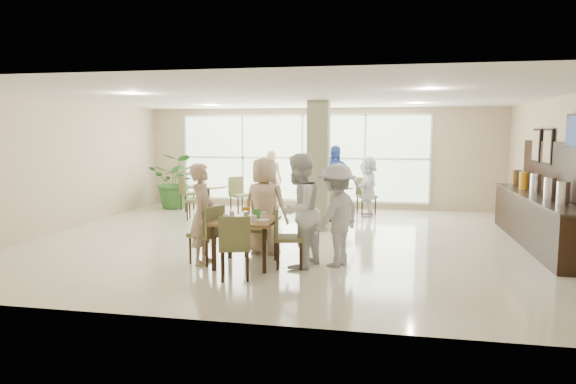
% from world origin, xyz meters
% --- Properties ---
extents(ground, '(10.00, 10.00, 0.00)m').
position_xyz_m(ground, '(0.00, 0.00, 0.00)').
color(ground, beige).
rests_on(ground, ground).
extents(room_shell, '(10.00, 10.00, 10.00)m').
position_xyz_m(room_shell, '(0.00, 0.00, 1.70)').
color(room_shell, white).
rests_on(room_shell, ground).
extents(window_bank, '(7.00, 0.04, 7.00)m').
position_xyz_m(window_bank, '(-0.50, 4.46, 1.40)').
color(window_bank, silver).
rests_on(window_bank, ground).
extents(column, '(0.45, 0.45, 2.80)m').
position_xyz_m(column, '(0.40, 1.20, 1.40)').
color(column, '#6F7450').
rests_on(column, ground).
extents(main_table, '(0.96, 0.96, 0.75)m').
position_xyz_m(main_table, '(-0.31, -2.05, 0.66)').
color(main_table, brown).
rests_on(main_table, ground).
extents(round_table_left, '(1.05, 1.05, 0.75)m').
position_xyz_m(round_table_left, '(-2.71, 2.76, 0.56)').
color(round_table_left, brown).
rests_on(round_table_left, ground).
extents(round_table_right, '(1.04, 1.04, 0.75)m').
position_xyz_m(round_table_right, '(0.51, 3.19, 0.56)').
color(round_table_right, brown).
rests_on(round_table_right, ground).
extents(chairs_main_table, '(1.94, 1.98, 0.95)m').
position_xyz_m(chairs_main_table, '(-0.29, -2.07, 0.47)').
color(chairs_main_table, brown).
rests_on(chairs_main_table, ground).
extents(chairs_table_left, '(2.09, 1.85, 0.95)m').
position_xyz_m(chairs_table_left, '(-2.69, 2.75, 0.47)').
color(chairs_table_left, brown).
rests_on(chairs_table_left, ground).
extents(chairs_table_right, '(2.12, 1.90, 0.95)m').
position_xyz_m(chairs_table_right, '(0.54, 3.20, 0.47)').
color(chairs_table_right, brown).
rests_on(chairs_table_right, ground).
extents(tabletop_clutter, '(0.72, 0.77, 0.21)m').
position_xyz_m(tabletop_clutter, '(-0.29, -2.07, 0.81)').
color(tabletop_clutter, white).
rests_on(tabletop_clutter, main_table).
extents(buffet_counter, '(0.64, 4.70, 1.95)m').
position_xyz_m(buffet_counter, '(4.70, 0.51, 0.55)').
color(buffet_counter, black).
rests_on(buffet_counter, ground).
extents(framed_art_a, '(0.05, 0.55, 0.70)m').
position_xyz_m(framed_art_a, '(4.95, 1.00, 1.85)').
color(framed_art_a, black).
rests_on(framed_art_a, ground).
extents(framed_art_b, '(0.05, 0.55, 0.70)m').
position_xyz_m(framed_art_b, '(4.95, 1.80, 1.85)').
color(framed_art_b, black).
rests_on(framed_art_b, ground).
extents(potted_plant, '(1.42, 1.42, 1.54)m').
position_xyz_m(potted_plant, '(-3.94, 3.60, 0.77)').
color(potted_plant, '#2F6428').
rests_on(potted_plant, ground).
extents(teen_left, '(0.44, 0.63, 1.63)m').
position_xyz_m(teen_left, '(-1.04, -2.06, 0.82)').
color(teen_left, tan).
rests_on(teen_left, ground).
extents(teen_far, '(0.91, 0.62, 1.70)m').
position_xyz_m(teen_far, '(-0.21, -1.23, 0.85)').
color(teen_far, tan).
rests_on(teen_far, ground).
extents(teen_right, '(0.93, 1.05, 1.80)m').
position_xyz_m(teen_right, '(0.53, -1.99, 0.90)').
color(teen_right, white).
rests_on(teen_right, ground).
extents(teen_standing, '(1.03, 1.22, 1.64)m').
position_xyz_m(teen_standing, '(1.10, -1.77, 0.82)').
color(teen_standing, '#B9B9BB').
rests_on(teen_standing, ground).
extents(adult_a, '(1.16, 0.80, 1.82)m').
position_xyz_m(adult_a, '(0.62, 2.40, 0.91)').
color(adult_a, '#456BD0').
rests_on(adult_a, ground).
extents(adult_b, '(0.62, 1.41, 1.52)m').
position_xyz_m(adult_b, '(1.39, 3.27, 0.76)').
color(adult_b, white).
rests_on(adult_b, ground).
extents(adult_standing, '(0.60, 0.40, 1.64)m').
position_xyz_m(adult_standing, '(-1.23, 3.72, 0.82)').
color(adult_standing, tan).
rests_on(adult_standing, ground).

